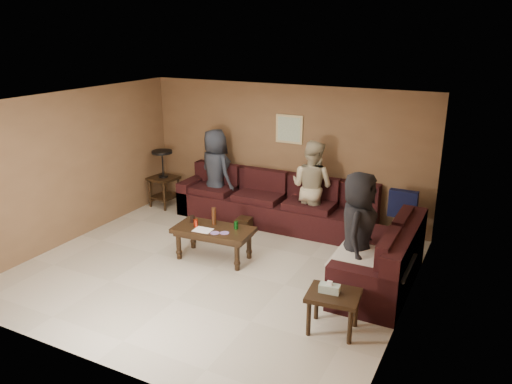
% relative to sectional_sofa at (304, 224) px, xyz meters
% --- Properties ---
extents(room, '(5.60, 5.50, 2.50)m').
position_rel_sectional_sofa_xyz_m(room, '(-0.81, -1.52, 1.34)').
color(room, beige).
rests_on(room, ground).
extents(sectional_sofa, '(4.65, 2.90, 0.97)m').
position_rel_sectional_sofa_xyz_m(sectional_sofa, '(0.00, 0.00, 0.00)').
color(sectional_sofa, black).
rests_on(sectional_sofa, ground).
extents(coffee_table, '(1.27, 0.70, 0.79)m').
position_rel_sectional_sofa_xyz_m(coffee_table, '(-1.02, -1.23, 0.11)').
color(coffee_table, black).
rests_on(coffee_table, ground).
extents(end_table_left, '(0.57, 0.57, 1.15)m').
position_rel_sectional_sofa_xyz_m(end_table_left, '(-3.18, 0.39, 0.28)').
color(end_table_left, black).
rests_on(end_table_left, ground).
extents(side_table_right, '(0.66, 0.56, 0.65)m').
position_rel_sectional_sofa_xyz_m(side_table_right, '(1.27, -2.28, 0.10)').
color(side_table_right, black).
rests_on(side_table_right, ground).
extents(waste_bin, '(0.25, 0.25, 0.28)m').
position_rel_sectional_sofa_xyz_m(waste_bin, '(-1.07, -0.12, -0.18)').
color(waste_bin, black).
rests_on(waste_bin, ground).
extents(wall_art, '(0.52, 0.04, 0.52)m').
position_rel_sectional_sofa_xyz_m(wall_art, '(-0.71, 0.96, 1.37)').
color(wall_art, '#CBB97F').
rests_on(wall_art, ground).
extents(person_left, '(0.95, 0.80, 1.65)m').
position_rel_sectional_sofa_xyz_m(person_left, '(-2.04, 0.53, 0.50)').
color(person_left, '#272D37').
rests_on(person_left, ground).
extents(person_middle, '(0.90, 0.76, 1.65)m').
position_rel_sectional_sofa_xyz_m(person_middle, '(-0.07, 0.50, 0.50)').
color(person_middle, '#C0B38E').
rests_on(person_middle, ground).
extents(person_right, '(0.61, 0.86, 1.67)m').
position_rel_sectional_sofa_xyz_m(person_right, '(1.20, -1.10, 0.51)').
color(person_right, black).
rests_on(person_right, ground).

